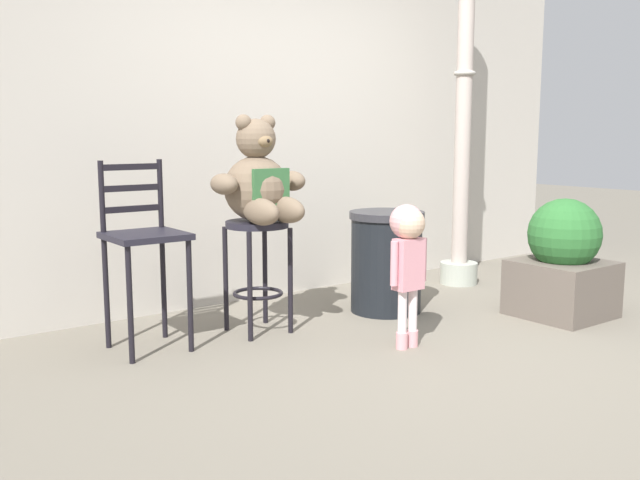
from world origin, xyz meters
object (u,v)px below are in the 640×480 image
bar_stool_with_teddy (257,253)px  teddy_bear (259,183)px  lamppost (463,140)px  child_walking (408,244)px  planter_with_shrub (563,263)px  bar_chair_empty (144,243)px  trash_bin (386,261)px

bar_stool_with_teddy → teddy_bear: bearing=-90.0°
bar_stool_with_teddy → lamppost: (2.11, 0.22, 0.69)m
teddy_bear → child_walking: (0.52, -0.77, -0.33)m
lamppost → planter_with_shrub: lamppost is taller
child_walking → lamppost: 1.98m
teddy_bear → bar_chair_empty: size_ratio=0.60×
bar_stool_with_teddy → bar_chair_empty: bar_chair_empty is taller
trash_bin → lamppost: lamppost is taller
lamppost → planter_with_shrub: (-0.23, -1.14, -0.82)m
teddy_bear → child_walking: bearing=-56.0°
child_walking → lamppost: lamppost is taller
child_walking → planter_with_shrub: child_walking is taller
child_walking → lamppost: bearing=-164.6°
bar_stool_with_teddy → planter_with_shrub: 2.10m
bar_stool_with_teddy → trash_bin: (1.00, -0.10, -0.15)m
bar_stool_with_teddy → lamppost: lamppost is taller
teddy_bear → planter_with_shrub: 2.15m
child_walking → bar_chair_empty: size_ratio=0.77×
lamppost → planter_with_shrub: bearing=-101.4°
planter_with_shrub → bar_stool_with_teddy: bearing=153.9°
teddy_bear → bar_chair_empty: (-0.71, 0.12, -0.32)m
trash_bin → bar_chair_empty: (-1.71, 0.19, 0.27)m
teddy_bear → planter_with_shrub: bearing=-25.3°
planter_with_shrub → trash_bin: bearing=136.9°
child_walking → planter_with_shrub: size_ratio=1.04×
child_walking → bar_chair_empty: 1.52m
teddy_bear → trash_bin: (1.00, -0.06, -0.59)m
lamppost → planter_with_shrub: 1.42m
bar_stool_with_teddy → trash_bin: trash_bin is taller
trash_bin → planter_with_shrub: bearing=-43.1°
trash_bin → teddy_bear: bearing=176.3°
bar_chair_empty → bar_stool_with_teddy: bearing=-7.2°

